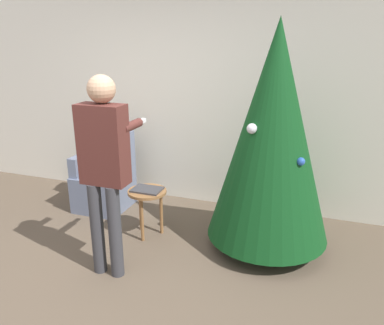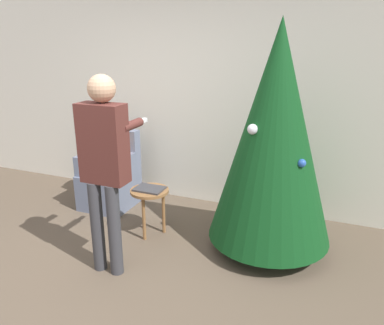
# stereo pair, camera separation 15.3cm
# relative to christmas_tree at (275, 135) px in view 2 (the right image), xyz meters

# --- Properties ---
(ground_plane) EXTENTS (14.00, 14.00, 0.00)m
(ground_plane) POSITION_rel_christmas_tree_xyz_m (-1.33, -1.31, -1.22)
(ground_plane) COLOR brown
(wall_back) EXTENTS (8.00, 0.06, 2.70)m
(wall_back) POSITION_rel_christmas_tree_xyz_m (-1.33, 0.92, 0.13)
(wall_back) COLOR silver
(wall_back) RESTS_ON ground_plane
(christmas_tree) EXTENTS (1.23, 1.23, 2.29)m
(christmas_tree) POSITION_rel_christmas_tree_xyz_m (0.00, 0.00, 0.00)
(christmas_tree) COLOR brown
(christmas_tree) RESTS_ON ground_plane
(armchair) EXTENTS (0.61, 0.64, 0.98)m
(armchair) POSITION_rel_christmas_tree_xyz_m (-2.13, 0.32, -0.86)
(armchair) COLOR slate
(armchair) RESTS_ON ground_plane
(person_seated) EXTENTS (0.36, 0.46, 1.28)m
(person_seated) POSITION_rel_christmas_tree_xyz_m (-2.13, 0.30, -0.51)
(person_seated) COLOR #38383D
(person_seated) RESTS_ON ground_plane
(person_standing) EXTENTS (0.43, 0.57, 1.82)m
(person_standing) POSITION_rel_christmas_tree_xyz_m (-1.31, -0.92, -0.12)
(person_standing) COLOR #38383D
(person_standing) RESTS_ON ground_plane
(side_stool) EXTENTS (0.42, 0.42, 0.53)m
(side_stool) POSITION_rel_christmas_tree_xyz_m (-1.28, -0.19, -0.77)
(side_stool) COLOR olive
(side_stool) RESTS_ON ground_plane
(laptop) EXTENTS (0.32, 0.23, 0.02)m
(laptop) POSITION_rel_christmas_tree_xyz_m (-1.28, -0.19, -0.68)
(laptop) COLOR #38383D
(laptop) RESTS_ON side_stool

